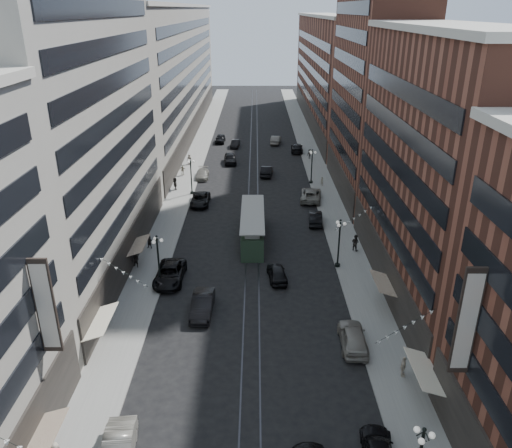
{
  "coord_description": "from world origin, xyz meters",
  "views": [
    {
      "loc": [
        0.39,
        -15.59,
        25.75
      ],
      "look_at": [
        0.41,
        32.29,
        5.0
      ],
      "focal_mm": 35.0,
      "sensor_mm": 36.0,
      "label": 1
    }
  ],
  "objects_px": {
    "car_8": "(202,174)",
    "car_extra_2": "(235,144)",
    "car_9": "(220,139)",
    "pedestrian_9": "(310,154)",
    "pedestrian_2": "(135,260)",
    "lamppost_sw_far": "(158,259)",
    "pedestrian_extra_0": "(189,159)",
    "car_5": "(202,305)",
    "car_11": "(311,195)",
    "lamppost_sw_mid": "(191,175)",
    "pedestrian_6": "(183,170)",
    "car_7": "(200,199)",
    "car_10": "(315,218)",
    "pedestrian_5": "(149,242)",
    "car_13": "(230,158)",
    "pedestrian_4": "(403,366)",
    "lamppost_se_far": "(339,242)",
    "pedestrian_8": "(322,181)",
    "car_2": "(170,274)",
    "car_12": "(297,148)",
    "pedestrian_extra_1": "(175,184)",
    "car_4": "(353,337)",
    "pedestrian_7": "(355,242)",
    "streetcar": "(253,227)",
    "car_extra_1": "(267,171)",
    "car_14": "(276,140)",
    "lamppost_se_mid": "(312,165)",
    "car_extra_0": "(277,273)"
  },
  "relations": [
    {
      "from": "car_8",
      "to": "pedestrian_5",
      "type": "relative_size",
      "value": 3.04
    },
    {
      "from": "car_13",
      "to": "car_extra_1",
      "type": "height_order",
      "value": "car_13"
    },
    {
      "from": "lamppost_sw_mid",
      "to": "lamppost_se_far",
      "type": "bearing_deg",
      "value": -51.34
    },
    {
      "from": "car_8",
      "to": "car_11",
      "type": "relative_size",
      "value": 0.79
    },
    {
      "from": "car_8",
      "to": "car_14",
      "type": "height_order",
      "value": "car_14"
    },
    {
      "from": "car_2",
      "to": "car_12",
      "type": "bearing_deg",
      "value": 72.32
    },
    {
      "from": "car_9",
      "to": "pedestrian_9",
      "type": "xyz_separation_m",
      "value": [
        17.39,
        -12.76,
        0.23
      ]
    },
    {
      "from": "car_2",
      "to": "car_5",
      "type": "bearing_deg",
      "value": -55.56
    },
    {
      "from": "car_13",
      "to": "car_9",
      "type": "bearing_deg",
      "value": 95.79
    },
    {
      "from": "car_11",
      "to": "car_extra_2",
      "type": "height_order",
      "value": "car_11"
    },
    {
      "from": "lamppost_se_far",
      "to": "streetcar",
      "type": "height_order",
      "value": "lamppost_se_far"
    },
    {
      "from": "pedestrian_extra_0",
      "to": "pedestrian_extra_1",
      "type": "height_order",
      "value": "pedestrian_extra_1"
    },
    {
      "from": "car_10",
      "to": "car_14",
      "type": "height_order",
      "value": "car_14"
    },
    {
      "from": "pedestrian_4",
      "to": "car_extra_2",
      "type": "relative_size",
      "value": 0.39
    },
    {
      "from": "pedestrian_2",
      "to": "car_9",
      "type": "xyz_separation_m",
      "value": [
        5.46,
        54.88,
        -0.21
      ]
    },
    {
      "from": "car_13",
      "to": "pedestrian_4",
      "type": "bearing_deg",
      "value": -79.29
    },
    {
      "from": "streetcar",
      "to": "car_5",
      "type": "distance_m",
      "value": 16.56
    },
    {
      "from": "car_11",
      "to": "pedestrian_extra_1",
      "type": "distance_m",
      "value": 20.8
    },
    {
      "from": "pedestrian_9",
      "to": "pedestrian_8",
      "type": "bearing_deg",
      "value": -108.62
    },
    {
      "from": "car_13",
      "to": "pedestrian_6",
      "type": "xyz_separation_m",
      "value": [
        -7.55,
        -7.53,
        0.16
      ]
    },
    {
      "from": "car_9",
      "to": "car_4",
      "type": "bearing_deg",
      "value": -75.18
    },
    {
      "from": "pedestrian_5",
      "to": "car_extra_1",
      "type": "bearing_deg",
      "value": 79.3
    },
    {
      "from": "car_9",
      "to": "car_12",
      "type": "distance_m",
      "value": 17.11
    },
    {
      "from": "car_5",
      "to": "car_11",
      "type": "height_order",
      "value": "car_5"
    },
    {
      "from": "streetcar",
      "to": "pedestrian_9",
      "type": "height_order",
      "value": "streetcar"
    },
    {
      "from": "car_7",
      "to": "car_10",
      "type": "distance_m",
      "value": 17.06
    },
    {
      "from": "lamppost_sw_mid",
      "to": "pedestrian_6",
      "type": "xyz_separation_m",
      "value": [
        -2.58,
        9.02,
        -2.04
      ]
    },
    {
      "from": "car_5",
      "to": "pedestrian_7",
      "type": "relative_size",
      "value": 2.71
    },
    {
      "from": "lamppost_se_mid",
      "to": "pedestrian_extra_1",
      "type": "height_order",
      "value": "lamppost_se_mid"
    },
    {
      "from": "car_11",
      "to": "car_2",
      "type": "bearing_deg",
      "value": 61.9
    },
    {
      "from": "car_8",
      "to": "car_extra_2",
      "type": "xyz_separation_m",
      "value": [
        4.65,
        20.04,
        0.02
      ]
    },
    {
      "from": "lamppost_sw_far",
      "to": "pedestrian_extra_0",
      "type": "distance_m",
      "value": 42.56
    },
    {
      "from": "pedestrian_2",
      "to": "car_extra_0",
      "type": "relative_size",
      "value": 0.4
    },
    {
      "from": "lamppost_sw_mid",
      "to": "car_11",
      "type": "distance_m",
      "value": 17.9
    },
    {
      "from": "pedestrian_2",
      "to": "pedestrian_9",
      "type": "relative_size",
      "value": 0.98
    },
    {
      "from": "lamppost_sw_mid",
      "to": "car_7",
      "type": "distance_m",
      "value": 5.05
    },
    {
      "from": "car_extra_2",
      "to": "lamppost_se_far",
      "type": "bearing_deg",
      "value": -70.07
    },
    {
      "from": "car_2",
      "to": "pedestrian_2",
      "type": "height_order",
      "value": "pedestrian_2"
    },
    {
      "from": "lamppost_sw_mid",
      "to": "pedestrian_7",
      "type": "height_order",
      "value": "lamppost_sw_mid"
    },
    {
      "from": "car_9",
      "to": "car_10",
      "type": "height_order",
      "value": "car_9"
    },
    {
      "from": "pedestrian_extra_0",
      "to": "car_13",
      "type": "bearing_deg",
      "value": -4.21
    },
    {
      "from": "lamppost_se_far",
      "to": "pedestrian_extra_0",
      "type": "distance_m",
      "value": 43.7
    },
    {
      "from": "car_7",
      "to": "car_extra_1",
      "type": "height_order",
      "value": "car_extra_1"
    },
    {
      "from": "car_8",
      "to": "pedestrian_extra_1",
      "type": "relative_size",
      "value": 2.54
    },
    {
      "from": "car_4",
      "to": "pedestrian_7",
      "type": "height_order",
      "value": "pedestrian_7"
    },
    {
      "from": "pedestrian_extra_0",
      "to": "car_8",
      "type": "bearing_deg",
      "value": -80.83
    },
    {
      "from": "car_10",
      "to": "pedestrian_7",
      "type": "xyz_separation_m",
      "value": [
        3.66,
        -8.13,
        0.34
      ]
    },
    {
      "from": "car_9",
      "to": "car_10",
      "type": "relative_size",
      "value": 1.01
    },
    {
      "from": "lamppost_sw_far",
      "to": "car_8",
      "type": "relative_size",
      "value": 1.14
    },
    {
      "from": "car_5",
      "to": "car_9",
      "type": "bearing_deg",
      "value": 93.65
    }
  ]
}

